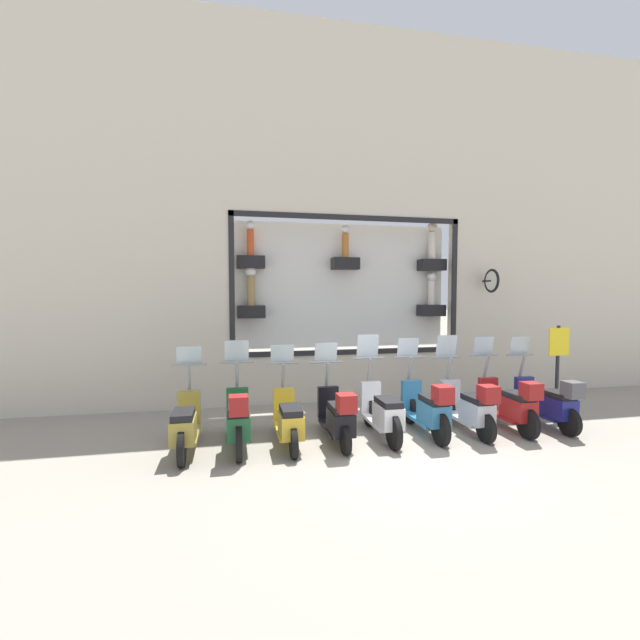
{
  "coord_description": "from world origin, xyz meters",
  "views": [
    {
      "loc": [
        -6.11,
        2.67,
        2.47
      ],
      "look_at": [
        2.19,
        0.93,
        1.97
      ],
      "focal_mm": 24.0,
      "sensor_mm": 36.0,
      "label": 1
    }
  ],
  "objects_px": {
    "scooter_navy_0": "(549,403)",
    "scooter_red_1": "(510,404)",
    "scooter_white_4": "(382,412)",
    "shop_sign_post": "(558,368)",
    "scooter_teal_3": "(428,409)",
    "scooter_yellow_6": "(289,420)",
    "scooter_green_7": "(238,420)",
    "scooter_silver_2": "(470,407)",
    "scooter_olive_8": "(185,425)",
    "scooter_black_5": "(338,416)"
  },
  "relations": [
    {
      "from": "scooter_navy_0",
      "to": "scooter_red_1",
      "type": "bearing_deg",
      "value": 89.6
    },
    {
      "from": "scooter_white_4",
      "to": "shop_sign_post",
      "type": "height_order",
      "value": "shop_sign_post"
    },
    {
      "from": "scooter_teal_3",
      "to": "scooter_white_4",
      "type": "relative_size",
      "value": 1.0
    },
    {
      "from": "scooter_yellow_6",
      "to": "scooter_green_7",
      "type": "bearing_deg",
      "value": 93.4
    },
    {
      "from": "scooter_red_1",
      "to": "shop_sign_post",
      "type": "distance_m",
      "value": 1.62
    },
    {
      "from": "scooter_green_7",
      "to": "scooter_navy_0",
      "type": "bearing_deg",
      "value": -90.1
    },
    {
      "from": "scooter_white_4",
      "to": "scooter_green_7",
      "type": "bearing_deg",
      "value": 91.4
    },
    {
      "from": "scooter_navy_0",
      "to": "scooter_silver_2",
      "type": "distance_m",
      "value": 1.62
    },
    {
      "from": "scooter_red_1",
      "to": "scooter_yellow_6",
      "type": "relative_size",
      "value": 1.01
    },
    {
      "from": "scooter_silver_2",
      "to": "scooter_yellow_6",
      "type": "height_order",
      "value": "scooter_silver_2"
    },
    {
      "from": "scooter_teal_3",
      "to": "scooter_yellow_6",
      "type": "relative_size",
      "value": 1.01
    },
    {
      "from": "scooter_yellow_6",
      "to": "scooter_olive_8",
      "type": "xyz_separation_m",
      "value": [
        0.0,
        1.62,
        0.02
      ]
    },
    {
      "from": "scooter_red_1",
      "to": "scooter_silver_2",
      "type": "height_order",
      "value": "scooter_silver_2"
    },
    {
      "from": "scooter_silver_2",
      "to": "scooter_olive_8",
      "type": "height_order",
      "value": "scooter_silver_2"
    },
    {
      "from": "scooter_white_4",
      "to": "scooter_silver_2",
      "type": "bearing_deg",
      "value": -92.39
    },
    {
      "from": "scooter_teal_3",
      "to": "scooter_white_4",
      "type": "bearing_deg",
      "value": 85.74
    },
    {
      "from": "scooter_navy_0",
      "to": "scooter_black_5",
      "type": "bearing_deg",
      "value": 90.11
    },
    {
      "from": "scooter_navy_0",
      "to": "scooter_silver_2",
      "type": "bearing_deg",
      "value": 89.94
    },
    {
      "from": "scooter_yellow_6",
      "to": "scooter_silver_2",
      "type": "bearing_deg",
      "value": -90.99
    },
    {
      "from": "shop_sign_post",
      "to": "scooter_white_4",
      "type": "bearing_deg",
      "value": 96.91
    },
    {
      "from": "scooter_teal_3",
      "to": "shop_sign_post",
      "type": "bearing_deg",
      "value": -80.18
    },
    {
      "from": "scooter_silver_2",
      "to": "scooter_green_7",
      "type": "relative_size",
      "value": 0.99
    },
    {
      "from": "scooter_black_5",
      "to": "shop_sign_post",
      "type": "xyz_separation_m",
      "value": [
        0.55,
        -4.68,
        0.56
      ]
    },
    {
      "from": "scooter_red_1",
      "to": "scooter_green_7",
      "type": "distance_m",
      "value": 4.86
    },
    {
      "from": "scooter_navy_0",
      "to": "scooter_red_1",
      "type": "xyz_separation_m",
      "value": [
        0.01,
        0.81,
        0.01
      ]
    },
    {
      "from": "scooter_teal_3",
      "to": "scooter_green_7",
      "type": "xyz_separation_m",
      "value": [
        0.0,
        3.24,
        0.0
      ]
    },
    {
      "from": "scooter_navy_0",
      "to": "scooter_silver_2",
      "type": "height_order",
      "value": "scooter_silver_2"
    },
    {
      "from": "scooter_olive_8",
      "to": "shop_sign_post",
      "type": "bearing_deg",
      "value": -86.17
    },
    {
      "from": "scooter_teal_3",
      "to": "scooter_olive_8",
      "type": "distance_m",
      "value": 4.05
    },
    {
      "from": "scooter_yellow_6",
      "to": "shop_sign_post",
      "type": "xyz_separation_m",
      "value": [
        0.48,
        -5.49,
        0.6
      ]
    },
    {
      "from": "scooter_teal_3",
      "to": "scooter_yellow_6",
      "type": "height_order",
      "value": "scooter_teal_3"
    },
    {
      "from": "scooter_navy_0",
      "to": "scooter_yellow_6",
      "type": "relative_size",
      "value": 1.0
    },
    {
      "from": "scooter_yellow_6",
      "to": "shop_sign_post",
      "type": "bearing_deg",
      "value": -85.0
    },
    {
      "from": "scooter_navy_0",
      "to": "scooter_white_4",
      "type": "xyz_separation_m",
      "value": [
        0.07,
        3.24,
        -0.02
      ]
    },
    {
      "from": "scooter_navy_0",
      "to": "scooter_black_5",
      "type": "relative_size",
      "value": 1.01
    },
    {
      "from": "scooter_green_7",
      "to": "shop_sign_post",
      "type": "bearing_deg",
      "value": -85.2
    },
    {
      "from": "scooter_black_5",
      "to": "scooter_yellow_6",
      "type": "xyz_separation_m",
      "value": [
        0.07,
        0.81,
        -0.04
      ]
    },
    {
      "from": "scooter_red_1",
      "to": "scooter_teal_3",
      "type": "xyz_separation_m",
      "value": [
        0.0,
        1.62,
        0.01
      ]
    },
    {
      "from": "scooter_black_5",
      "to": "scooter_yellow_6",
      "type": "height_order",
      "value": "scooter_black_5"
    },
    {
      "from": "scooter_teal_3",
      "to": "scooter_white_4",
      "type": "xyz_separation_m",
      "value": [
        0.06,
        0.81,
        -0.03
      ]
    },
    {
      "from": "scooter_green_7",
      "to": "scooter_olive_8",
      "type": "xyz_separation_m",
      "value": [
        0.05,
        0.81,
        -0.05
      ]
    },
    {
      "from": "scooter_teal_3",
      "to": "scooter_navy_0",
      "type": "bearing_deg",
      "value": -90.22
    },
    {
      "from": "scooter_red_1",
      "to": "scooter_silver_2",
      "type": "relative_size",
      "value": 1.0
    },
    {
      "from": "scooter_silver_2",
      "to": "scooter_olive_8",
      "type": "distance_m",
      "value": 4.86
    },
    {
      "from": "scooter_navy_0",
      "to": "scooter_black_5",
      "type": "distance_m",
      "value": 4.05
    },
    {
      "from": "scooter_navy_0",
      "to": "scooter_black_5",
      "type": "height_order",
      "value": "scooter_navy_0"
    },
    {
      "from": "scooter_silver_2",
      "to": "scooter_green_7",
      "type": "xyz_separation_m",
      "value": [
        0.01,
        4.05,
        0.02
      ]
    },
    {
      "from": "shop_sign_post",
      "to": "scooter_black_5",
      "type": "bearing_deg",
      "value": 96.66
    },
    {
      "from": "scooter_red_1",
      "to": "scooter_white_4",
      "type": "height_order",
      "value": "scooter_white_4"
    },
    {
      "from": "scooter_black_5",
      "to": "scooter_teal_3",
      "type": "bearing_deg",
      "value": -89.41
    }
  ]
}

